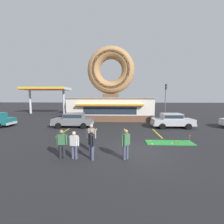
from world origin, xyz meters
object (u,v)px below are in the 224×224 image
Objects in this scene: golf_ball at (159,141)px; pedestrian_hooded_kid at (62,143)px; pedestrian_clipboard_woman at (91,136)px; traffic_light_pole at (166,95)px; pedestrian_blue_sweater_man at (126,143)px; pedestrian_beanie_man at (74,144)px; putting_flag_pin at (190,137)px; car_grey at (73,119)px; car_silver at (172,120)px; trash_bin at (152,119)px; pedestrian_leather_jacket_man at (92,143)px.

golf_ball is 7.16m from pedestrian_hooded_kid.
pedestrian_clipboard_woman is 0.30× the size of traffic_light_pole.
golf_ball is 0.03× the size of pedestrian_blue_sweater_man.
golf_ball is 0.03× the size of pedestrian_beanie_man.
putting_flag_pin reaches higher than golf_ball.
pedestrian_clipboard_woman is at bearing -118.85° from traffic_light_pole.
pedestrian_blue_sweater_man is (5.50, -8.59, 0.06)m from car_grey.
pedestrian_clipboard_woman is at bearing 58.62° from pedestrian_beanie_man.
golf_ball is 0.01× the size of car_silver.
car_grey is 2.98× the size of pedestrian_beanie_man.
pedestrian_clipboard_woman reaches higher than pedestrian_hooded_kid.
trash_bin is (6.91, 11.66, -0.35)m from pedestrian_beanie_man.
golf_ball is at bearing -32.56° from car_grey.
traffic_light_pole reaches higher than trash_bin.
pedestrian_beanie_man is at bearing -157.19° from putting_flag_pin.
traffic_light_pole is at bearing 63.39° from trash_bin.
traffic_light_pole is (3.24, 16.63, 3.27)m from putting_flag_pin.
putting_flag_pin is at bearing -83.90° from trash_bin.
putting_flag_pin is 0.09× the size of traffic_light_pole.
traffic_light_pole is at bearing 78.98° from putting_flag_pin.
car_silver and car_grey have the same top height.
car_grey is 4.73× the size of trash_bin.
pedestrian_leather_jacket_man reaches higher than pedestrian_blue_sweater_man.
pedestrian_blue_sweater_man is at bearing -109.26° from trash_bin.
traffic_light_pole reaches higher than putting_flag_pin.
pedestrian_blue_sweater_man is 1.87m from pedestrian_leather_jacket_man.
traffic_light_pole reaches higher than golf_ball.
pedestrian_beanie_man is at bearing -1.41° from pedestrian_hooded_kid.
pedestrian_beanie_man is 13.56m from trash_bin.
pedestrian_clipboard_woman reaches higher than trash_bin.
putting_flag_pin is 0.32× the size of pedestrian_clipboard_woman.
putting_flag_pin is 0.12× the size of car_silver.
car_grey is 10.21m from pedestrian_blue_sweater_man.
trash_bin is at bearing 96.10° from putting_flag_pin.
pedestrian_leather_jacket_man is 22.54m from traffic_light_pole.
pedestrian_blue_sweater_man is at bearing -112.41° from traffic_light_pole.
car_silver is 2.82× the size of pedestrian_hooded_kid.
car_silver is at bearing 57.53° from pedestrian_blue_sweater_man.
putting_flag_pin is 0.56× the size of trash_bin.
car_silver is (0.59, 5.48, 0.43)m from putting_flag_pin.
golf_ball is at bearing 31.12° from pedestrian_beanie_man.
pedestrian_beanie_man is (-7.80, -3.28, 0.41)m from putting_flag_pin.
pedestrian_blue_sweater_man is 2.85m from pedestrian_beanie_man.
golf_ball is at bearing -99.11° from trash_bin.
car_grey reaches higher than trash_bin.
trash_bin is (6.17, 10.45, -0.46)m from pedestrian_clipboard_woman.
pedestrian_hooded_kid is 13.91m from trash_bin.
pedestrian_beanie_man is (-2.84, -0.03, -0.08)m from pedestrian_blue_sweater_man.
traffic_light_pole is (2.65, 11.15, 2.84)m from car_silver.
trash_bin is at bearing 80.89° from golf_ball.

